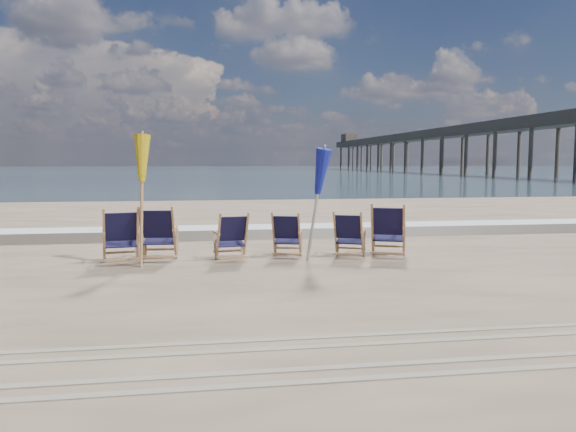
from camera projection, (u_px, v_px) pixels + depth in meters
name	position (u px, v px, depth m)	size (l,w,h in m)	color
ocean	(206.00, 170.00, 134.13)	(400.00, 400.00, 0.00)	#344956
surf_foam	(256.00, 227.00, 16.44)	(200.00, 1.40, 0.01)	silver
wet_sand_strip	(261.00, 233.00, 14.97)	(200.00, 2.60, 0.00)	#42362A
tire_tracks	(367.00, 354.00, 5.53)	(80.00, 1.30, 0.01)	gray
beach_chair_0	(138.00, 235.00, 10.44)	(0.68, 0.77, 1.07)	black
beach_chair_1	(174.00, 233.00, 10.69)	(0.69, 0.78, 1.08)	black
beach_chair_2	(246.00, 236.00, 10.74)	(0.61, 0.69, 0.96)	black
beach_chair_3	(299.00, 235.00, 11.04)	(0.59, 0.66, 0.92)	black
beach_chair_4	(362.00, 235.00, 10.96)	(0.61, 0.68, 0.95)	black
beach_chair_5	(404.00, 231.00, 11.00)	(0.70, 0.79, 1.10)	black
umbrella_yellow	(141.00, 165.00, 10.08)	(0.30, 0.30, 2.38)	#B07E4F
umbrella_blue	(315.00, 176.00, 10.52)	(0.30, 0.30, 2.15)	#A5A5AD
fishing_pier	(458.00, 144.00, 86.50)	(4.40, 140.00, 9.30)	#4B4137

